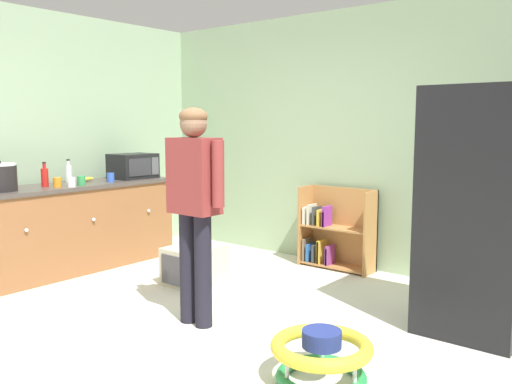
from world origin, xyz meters
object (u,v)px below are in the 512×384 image
at_px(clear_bottle, 69,173).
at_px(ketchup_bottle, 45,177).
at_px(orange_cup, 57,182).
at_px(refrigerator, 478,212).
at_px(white_cup, 71,182).
at_px(banana_bunch, 88,179).
at_px(kitchen_counter, 76,226).
at_px(standing_person, 194,196).
at_px(baby_walker, 321,357).
at_px(pet_carrier, 195,265).
at_px(bookshelf, 334,234).
at_px(blue_cup, 111,177).
at_px(microwave, 133,166).
at_px(green_cup, 81,181).
at_px(crock_pot, 0,177).

xyz_separation_m(clear_bottle, ketchup_bottle, (0.19, -0.38, 0.00)).
bearing_deg(orange_cup, ketchup_bottle, -153.87).
height_order(refrigerator, ketchup_bottle, refrigerator).
distance_m(clear_bottle, ketchup_bottle, 0.42).
relative_size(ketchup_bottle, white_cup, 2.59).
xyz_separation_m(banana_bunch, ketchup_bottle, (0.11, -0.55, 0.07)).
bearing_deg(white_cup, kitchen_counter, 141.94).
bearing_deg(standing_person, ketchup_bottle, 179.78).
bearing_deg(ketchup_bottle, baby_walker, -3.68).
bearing_deg(clear_bottle, kitchen_counter, -14.99).
bearing_deg(pet_carrier, bookshelf, 61.88).
height_order(clear_bottle, blue_cup, clear_bottle).
height_order(kitchen_counter, standing_person, standing_person).
distance_m(microwave, blue_cup, 0.41).
xyz_separation_m(white_cup, green_cup, (-0.04, 0.14, 0.00)).
relative_size(bookshelf, white_cup, 8.95).
relative_size(ketchup_bottle, orange_cup, 2.59).
height_order(pet_carrier, banana_bunch, banana_bunch).
xyz_separation_m(pet_carrier, microwave, (-1.32, 0.34, 0.86)).
height_order(white_cup, orange_cup, same).
bearing_deg(kitchen_counter, clear_bottle, 165.01).
distance_m(baby_walker, orange_cup, 3.33).
bearing_deg(ketchup_bottle, green_cup, 59.58).
bearing_deg(baby_walker, blue_cup, 164.37).
bearing_deg(blue_cup, microwave, 105.51).
distance_m(standing_person, banana_bunch, 2.27).
bearing_deg(refrigerator, banana_bunch, -170.94).
bearing_deg(orange_cup, crock_pot, -102.32).
xyz_separation_m(pet_carrier, banana_bunch, (-1.44, -0.18, 0.75)).
distance_m(standing_person, microwave, 2.35).
xyz_separation_m(standing_person, white_cup, (-1.88, 0.16, -0.04)).
xyz_separation_m(baby_walker, white_cup, (-3.13, 0.37, 0.79)).
relative_size(banana_bunch, ketchup_bottle, 0.63).
xyz_separation_m(refrigerator, clear_bottle, (-3.97, -0.79, 0.11)).
relative_size(blue_cup, orange_cup, 1.00).
xyz_separation_m(baby_walker, blue_cup, (-3.23, 0.90, 0.79)).
bearing_deg(baby_walker, microwave, 158.82).
bearing_deg(clear_bottle, white_cup, -29.27).
height_order(crock_pot, white_cup, crock_pot).
bearing_deg(blue_cup, orange_cup, -89.39).
bearing_deg(orange_cup, clear_bottle, 134.11).
xyz_separation_m(kitchen_counter, clear_bottle, (-0.17, 0.05, 0.55)).
bearing_deg(green_cup, refrigerator, 13.69).
height_order(pet_carrier, crock_pot, crock_pot).
bearing_deg(orange_cup, blue_cup, 90.61).
height_order(bookshelf, crock_pot, crock_pot).
bearing_deg(clear_bottle, blue_cup, 45.32).
relative_size(kitchen_counter, baby_walker, 3.59).
distance_m(kitchen_counter, white_cup, 0.57).
height_order(kitchen_counter, bookshelf, kitchen_counter).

